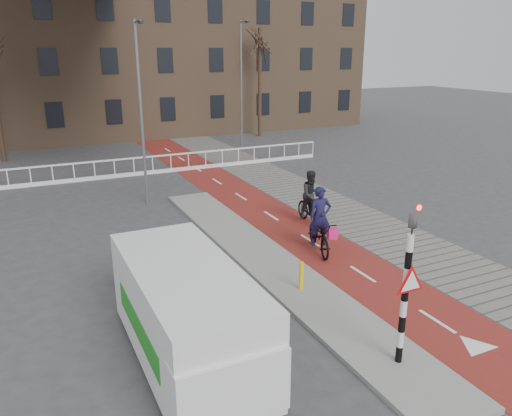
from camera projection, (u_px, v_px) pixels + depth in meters
name	position (u px, v px, depth m)	size (l,w,h in m)	color
ground	(363.00, 316.00, 12.57)	(120.00, 120.00, 0.00)	#38383A
bike_lane	(250.00, 203.00, 21.77)	(2.50, 60.00, 0.01)	maroon
sidewalk	(305.00, 195.00, 22.92)	(3.00, 60.00, 0.01)	slate
curb_island	(267.00, 261.00, 15.70)	(1.80, 16.00, 0.12)	gray
traffic_signal	(407.00, 282.00, 9.98)	(0.80, 0.80, 3.68)	black
bollard	(301.00, 276.00, 13.61)	(0.12, 0.12, 0.80)	yellow
cyclist_near	(320.00, 230.00, 16.33)	(1.32, 2.27, 2.21)	black
cyclist_far	(311.00, 202.00, 18.91)	(0.90, 1.95, 2.08)	black
van	(187.00, 313.00, 10.45)	(2.10, 5.12, 2.20)	silver
railing	(74.00, 176.00, 25.03)	(28.00, 0.10, 0.99)	silver
townhouse_row	(68.00, 28.00, 36.44)	(46.00, 10.00, 15.90)	#7F6047
tree_right	(260.00, 84.00, 37.03)	(0.26, 0.26, 7.83)	black
streetlight_near	(141.00, 116.00, 20.64)	(0.12, 0.12, 7.52)	slate
streetlight_right	(241.00, 85.00, 33.45)	(0.12, 0.12, 8.15)	slate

